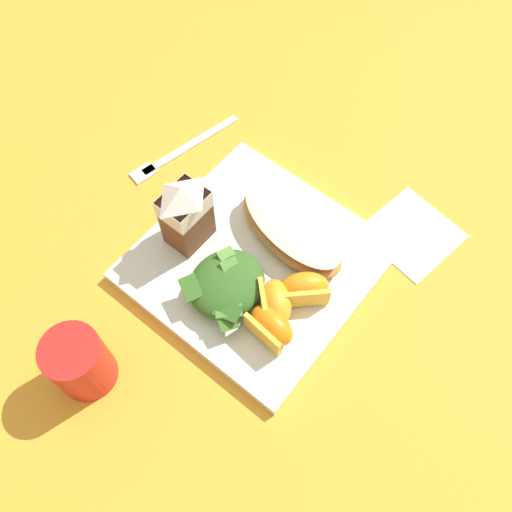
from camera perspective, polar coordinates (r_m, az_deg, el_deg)
The scene contains 11 objects.
ground at distance 0.73m, azimuth 0.00°, elevation -0.97°, with size 3.00×3.00×0.00m, color gold.
white_plate at distance 0.72m, azimuth 0.00°, elevation -0.68°, with size 0.28×0.28×0.02m, color white.
cheesy_pizza_bread at distance 0.72m, azimuth 3.69°, elevation 2.77°, with size 0.11×0.18×0.04m.
green_salad_pile at distance 0.68m, azimuth -2.87°, elevation -3.10°, with size 0.10×0.09×0.04m.
milk_carton at distance 0.69m, azimuth -7.32°, elevation 4.59°, with size 0.06×0.04×0.11m.
orange_wedge_front at distance 0.66m, azimuth 1.53°, elevation -7.29°, with size 0.04×0.06×0.04m.
orange_wedge_middle at distance 0.67m, azimuth 1.97°, elevation -4.81°, with size 0.07×0.07×0.04m.
orange_wedge_rear at distance 0.68m, azimuth 5.07°, elevation -3.32°, with size 0.07×0.07×0.04m.
paper_napkin at distance 0.78m, azimuth 15.86°, elevation 2.29°, with size 0.11×0.11×0.00m, color white.
metal_fork at distance 0.84m, azimuth -8.17°, elevation 10.58°, with size 0.19×0.06×0.01m.
drinking_red_cup at distance 0.66m, azimuth -17.78°, elevation -10.48°, with size 0.07×0.07×0.09m, color red.
Camera 1 is at (-0.26, -0.21, 0.65)m, focal length 38.63 mm.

